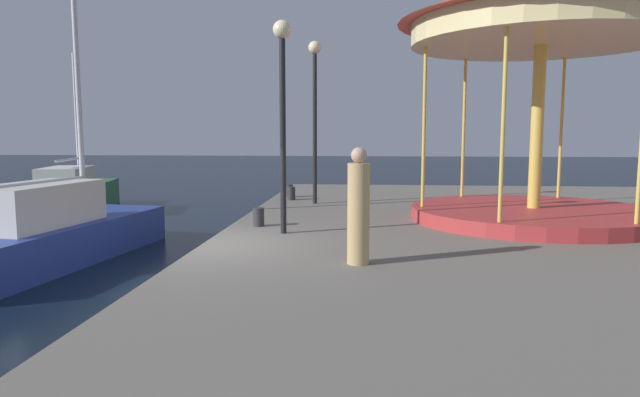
% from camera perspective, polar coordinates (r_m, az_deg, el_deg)
% --- Properties ---
extents(ground_plane, '(120.00, 120.00, 0.00)m').
position_cam_1_polar(ground_plane, '(10.51, -11.91, -8.87)').
color(ground_plane, black).
extents(quay_dock, '(14.54, 24.11, 0.80)m').
position_cam_1_polar(quay_dock, '(10.85, 28.25, -6.87)').
color(quay_dock, slate).
rests_on(quay_dock, ground).
extents(sailboat_blue, '(2.85, 6.51, 6.69)m').
position_cam_1_polar(sailboat_blue, '(13.29, -26.24, -3.22)').
color(sailboat_blue, navy).
rests_on(sailboat_blue, ground).
extents(sailboat_green, '(2.98, 5.73, 5.67)m').
position_cam_1_polar(sailboat_green, '(21.42, -24.09, 0.38)').
color(sailboat_green, '#236638').
rests_on(sailboat_green, ground).
extents(carousel, '(6.36, 6.36, 5.63)m').
position_cam_1_polar(carousel, '(13.72, 21.83, 15.57)').
color(carousel, '#B23333').
rests_on(carousel, quay_dock).
extents(lamp_post_mid_promenade, '(0.36, 0.36, 4.18)m').
position_cam_1_polar(lamp_post_mid_promenade, '(11.05, -3.88, 11.21)').
color(lamp_post_mid_promenade, black).
rests_on(lamp_post_mid_promenade, quay_dock).
extents(lamp_post_far_end, '(0.36, 0.36, 4.56)m').
position_cam_1_polar(lamp_post_far_end, '(15.82, -0.54, 10.67)').
color(lamp_post_far_end, black).
rests_on(lamp_post_far_end, quay_dock).
extents(bollard_north, '(0.24, 0.24, 0.40)m').
position_cam_1_polar(bollard_north, '(16.76, -2.97, 0.54)').
color(bollard_north, '#2D2D33').
rests_on(bollard_north, quay_dock).
extents(bollard_center, '(0.24, 0.24, 0.40)m').
position_cam_1_polar(bollard_center, '(17.52, -3.19, 0.80)').
color(bollard_center, '#2D2D33').
rests_on(bollard_center, quay_dock).
extents(bollard_south, '(0.24, 0.24, 0.40)m').
position_cam_1_polar(bollard_south, '(12.06, -6.34, -1.91)').
color(bollard_south, '#2D2D33').
rests_on(bollard_south, quay_dock).
extents(person_mid_promenade, '(0.34, 0.34, 1.79)m').
position_cam_1_polar(person_mid_promenade, '(8.46, 3.98, -1.17)').
color(person_mid_promenade, tan).
rests_on(person_mid_promenade, quay_dock).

